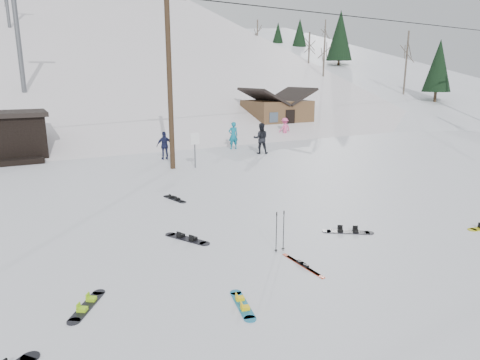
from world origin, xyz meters
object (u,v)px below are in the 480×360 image
hero_snowboard (242,304)px  hero_skis (303,265)px  utility_pole (169,77)px  cabin (277,115)px

hero_snowboard → hero_skis: (2.29, 0.98, 0.00)m
hero_snowboard → hero_skis: 2.49m
utility_pole → hero_skis: bearing=-95.0°
hero_skis → utility_pole: bearing=83.9°
hero_snowboard → hero_skis: hero_snowboard is taller
utility_pole → cabin: size_ratio=1.67×
cabin → hero_snowboard: (-16.42, -23.84, -1.46)m
hero_skis → cabin: bearing=57.2°
cabin → hero_snowboard: 28.98m
cabin → hero_skis: (-14.13, -22.86, -1.46)m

